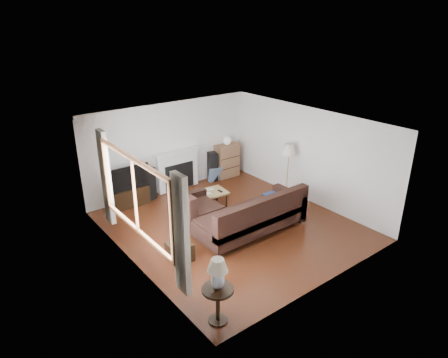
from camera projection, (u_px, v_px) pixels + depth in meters
room at (232, 177)px, 8.96m from camera, size 5.10×5.60×2.54m
window at (135, 196)px, 7.32m from camera, size 0.12×2.74×1.54m
curtain_near at (181, 236)px, 6.29m from camera, size 0.10×0.35×2.10m
curtain_far at (106, 178)px, 8.52m from camera, size 0.10×0.35×2.10m
fireplace at (178, 170)px, 11.23m from camera, size 1.40×0.26×1.15m
tv_stand at (129, 196)px, 10.36m from camera, size 0.99×0.45×0.50m
television at (127, 177)px, 10.15m from camera, size 1.08×0.14×0.62m
speaker_left at (149, 183)px, 10.67m from camera, size 0.32×0.36×0.90m
speaker_right at (213, 167)px, 11.87m from camera, size 0.31×0.34×0.87m
bookshelf at (227, 161)px, 12.12m from camera, size 0.75×0.35×1.03m
globe_lamp at (227, 141)px, 11.88m from camera, size 0.24×0.24×0.24m
sectional_sofa at (251, 214)px, 9.00m from camera, size 2.84×2.08×0.92m
coffee_table at (206, 201)px, 10.21m from camera, size 1.16×0.72×0.43m
footstool at (180, 252)px, 8.07m from camera, size 0.46×0.46×0.38m
floor_lamp at (288, 171)px, 10.68m from camera, size 0.44×0.44×1.50m
side_table at (218, 305)px, 6.39m from camera, size 0.52×0.52×0.65m
table_lamp at (218, 274)px, 6.16m from camera, size 0.33×0.33×0.54m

